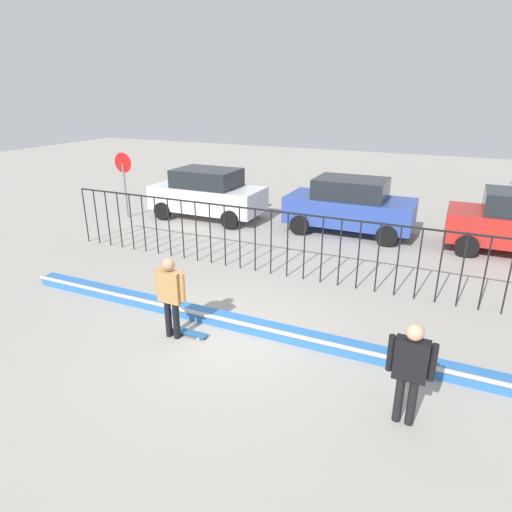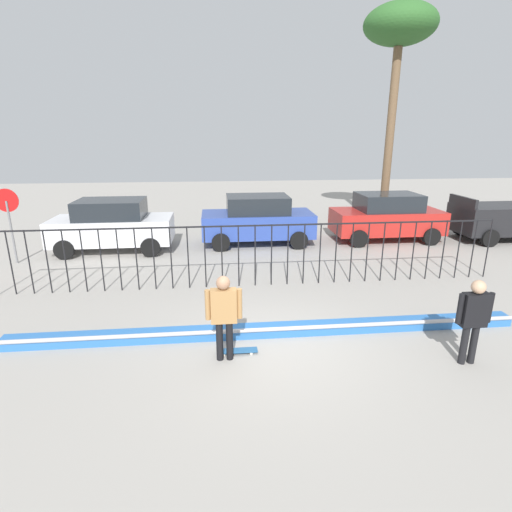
# 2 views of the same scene
# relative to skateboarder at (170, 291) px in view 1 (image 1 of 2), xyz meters

# --- Properties ---
(ground_plane) EXTENTS (60.00, 60.00, 0.00)m
(ground_plane) POSITION_rel_skateboarder_xyz_m (0.98, 0.37, -1.02)
(ground_plane) COLOR #9E9991
(bowl_coping_ledge) EXTENTS (11.00, 0.40, 0.27)m
(bowl_coping_ledge) POSITION_rel_skateboarder_xyz_m (0.98, 0.87, -0.90)
(bowl_coping_ledge) COLOR #2D6BB7
(bowl_coping_ledge) RESTS_ON ground
(perimeter_fence) EXTENTS (14.04, 0.04, 1.78)m
(perimeter_fence) POSITION_rel_skateboarder_xyz_m (0.98, 3.87, 0.07)
(perimeter_fence) COLOR black
(perimeter_fence) RESTS_ON ground
(skateboarder) EXTENTS (0.69, 0.26, 1.71)m
(skateboarder) POSITION_rel_skateboarder_xyz_m (0.00, 0.00, 0.00)
(skateboarder) COLOR black
(skateboarder) RESTS_ON ground
(skateboard) EXTENTS (0.80, 0.20, 0.07)m
(skateboard) POSITION_rel_skateboarder_xyz_m (0.25, 0.18, -0.96)
(skateboard) COLOR #26598C
(skateboard) RESTS_ON ground
(camera_operator) EXTENTS (0.68, 0.25, 1.68)m
(camera_operator) POSITION_rel_skateboarder_xyz_m (4.56, -0.60, -0.02)
(camera_operator) COLOR black
(camera_operator) RESTS_ON ground
(parked_car_white) EXTENTS (4.30, 2.12, 1.90)m
(parked_car_white) POSITION_rel_skateboarder_xyz_m (-3.88, 7.99, -0.05)
(parked_car_white) COLOR silver
(parked_car_white) RESTS_ON ground
(parked_car_blue) EXTENTS (4.30, 2.12, 1.90)m
(parked_car_blue) POSITION_rel_skateboarder_xyz_m (1.53, 8.42, -0.05)
(parked_car_blue) COLOR #2D479E
(parked_car_blue) RESTS_ON ground
(stop_sign) EXTENTS (0.76, 0.07, 2.50)m
(stop_sign) POSITION_rel_skateboarder_xyz_m (-6.81, 6.77, 0.59)
(stop_sign) COLOR slate
(stop_sign) RESTS_ON ground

